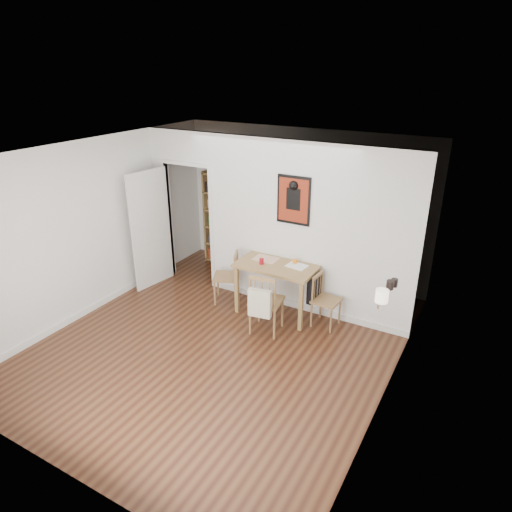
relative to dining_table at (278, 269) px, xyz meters
The scene contains 15 objects.
ground 1.34m from the dining_table, 104.59° to the right, with size 5.20×5.20×0.00m, color #51301A.
room_shell 0.66m from the dining_table, 127.53° to the left, with size 5.20×5.20×5.20m.
dining_table is the anchor object (origin of this frame).
chair_left 0.93m from the dining_table, behind, with size 0.56×0.56×0.85m.
chair_right 0.84m from the dining_table, ahead, with size 0.48×0.42×0.80m.
chair_front 0.63m from the dining_table, 79.04° to the right, with size 0.53×0.58×0.93m.
bookshelf 2.13m from the dining_table, 145.40° to the left, with size 0.74×0.30×1.76m.
fireplace 2.06m from the dining_table, 24.42° to the right, with size 0.45×1.25×1.16m.
red_glass 0.29m from the dining_table, 146.73° to the right, with size 0.07×0.07×0.09m, color maroon.
orange_fruit 0.29m from the dining_table, 27.36° to the left, with size 0.08×0.08×0.08m, color orange.
placemat 0.27m from the dining_table, 166.45° to the left, with size 0.37×0.28×0.00m, color beige.
notebook 0.31m from the dining_table, ahead, with size 0.29×0.22×0.01m, color white.
mantel_lamp 2.26m from the dining_table, 33.29° to the right, with size 0.14×0.14×0.22m.
ceramic_jar_a 1.99m from the dining_table, 21.20° to the right, with size 0.09×0.09×0.11m, color black.
ceramic_jar_b 1.99m from the dining_table, 18.45° to the right, with size 0.08×0.08×0.10m, color black.
Camera 1 is at (3.05, -4.47, 3.59)m, focal length 32.00 mm.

